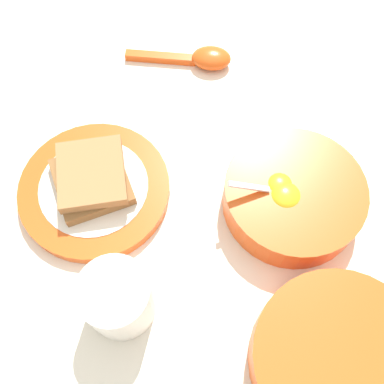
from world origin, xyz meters
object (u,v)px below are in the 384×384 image
(toast_plate, at_px, (95,189))
(congee_bowl, at_px, (340,360))
(toast_sandwich, at_px, (92,178))
(drinking_cup, at_px, (118,299))
(egg_bowl, at_px, (293,196))
(soup_spoon, at_px, (201,58))

(toast_plate, xyz_separation_m, congee_bowl, (0.29, 0.19, 0.02))
(toast_sandwich, distance_m, drinking_cup, 0.16)
(toast_plate, height_order, congee_bowl, congee_bowl)
(egg_bowl, xyz_separation_m, congee_bowl, (0.19, -0.04, -0.00))
(egg_bowl, distance_m, soup_spoon, 0.26)
(toast_plate, bearing_deg, toast_sandwich, 152.47)
(soup_spoon, height_order, congee_bowl, congee_bowl)
(egg_bowl, xyz_separation_m, toast_plate, (-0.10, -0.23, -0.02))
(egg_bowl, distance_m, drinking_cup, 0.24)
(soup_spoon, distance_m, drinking_cup, 0.38)
(toast_sandwich, height_order, congee_bowl, toast_sandwich)
(toast_plate, relative_size, toast_sandwich, 1.83)
(egg_bowl, height_order, soup_spoon, egg_bowl)
(egg_bowl, distance_m, toast_plate, 0.25)
(congee_bowl, xyz_separation_m, drinking_cup, (-0.14, -0.20, 0.02))
(egg_bowl, xyz_separation_m, soup_spoon, (-0.26, -0.02, -0.01))
(toast_plate, xyz_separation_m, toast_sandwich, (-0.00, 0.00, 0.02))
(toast_sandwich, distance_m, soup_spoon, 0.25)
(egg_bowl, distance_m, congee_bowl, 0.19)
(toast_plate, xyz_separation_m, soup_spoon, (-0.16, 0.20, 0.00))
(drinking_cup, bearing_deg, egg_bowl, 102.61)
(congee_bowl, bearing_deg, soup_spoon, 178.36)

